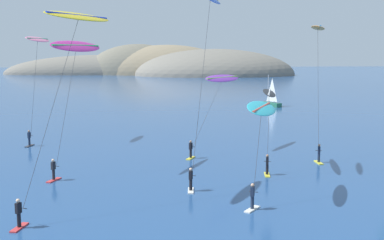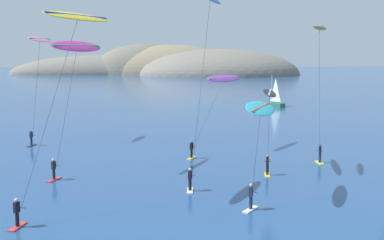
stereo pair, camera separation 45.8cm
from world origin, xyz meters
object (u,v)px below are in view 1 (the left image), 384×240
(kitesurfer_orange, at_px, (318,39))
(kitesurfer_yellow, at_px, (75,28))
(kitesurfer_black, at_px, (269,99))
(kitesurfer_blue, at_px, (209,14))
(kitesurfer_purple, at_px, (220,83))
(kitesurfer_magenta, at_px, (75,54))
(kitesurfer_pink, at_px, (37,48))
(kitesurfer_cyan, at_px, (261,114))
(sailboat_near, at_px, (268,103))

(kitesurfer_orange, bearing_deg, kitesurfer_yellow, -147.27)
(kitesurfer_black, relative_size, kitesurfer_blue, 0.47)
(kitesurfer_purple, xyz_separation_m, kitesurfer_magenta, (-13.18, -8.00, 2.92))
(kitesurfer_black, distance_m, kitesurfer_orange, 10.41)
(kitesurfer_purple, distance_m, kitesurfer_pink, 20.19)
(kitesurfer_cyan, height_order, kitesurfer_yellow, kitesurfer_yellow)
(kitesurfer_magenta, xyz_separation_m, kitesurfer_yellow, (1.16, -8.13, 1.70))
(kitesurfer_magenta, bearing_deg, kitesurfer_purple, 31.24)
(kitesurfer_pink, bearing_deg, kitesurfer_black, -34.70)
(kitesurfer_purple, height_order, kitesurfer_magenta, kitesurfer_magenta)
(kitesurfer_cyan, xyz_separation_m, kitesurfer_orange, (9.10, 14.50, 5.25))
(kitesurfer_pink, xyz_separation_m, kitesurfer_yellow, (6.97, -21.97, 1.12))
(kitesurfer_orange, height_order, kitesurfer_yellow, kitesurfer_yellow)
(kitesurfer_orange, relative_size, kitesurfer_magenta, 1.15)
(kitesurfer_purple, distance_m, kitesurfer_cyan, 17.15)
(kitesurfer_pink, relative_size, kitesurfer_magenta, 1.07)
(kitesurfer_cyan, xyz_separation_m, kitesurfer_blue, (-2.58, 6.59, 6.89))
(kitesurfer_orange, height_order, kitesurfer_magenta, kitesurfer_orange)
(kitesurfer_magenta, bearing_deg, kitesurfer_orange, 13.62)
(kitesurfer_orange, relative_size, kitesurfer_blue, 0.86)
(sailboat_near, relative_size, kitesurfer_purple, 0.71)
(kitesurfer_purple, bearing_deg, kitesurfer_black, -74.23)
(kitesurfer_purple, relative_size, kitesurfer_blue, 0.56)
(sailboat_near, relative_size, kitesurfer_orange, 0.46)
(kitesurfer_cyan, height_order, kitesurfer_orange, kitesurfer_orange)
(kitesurfer_black, height_order, kitesurfer_pink, kitesurfer_pink)
(kitesurfer_orange, bearing_deg, kitesurfer_blue, -145.91)
(sailboat_near, height_order, kitesurfer_black, kitesurfer_black)
(kitesurfer_orange, bearing_deg, kitesurfer_magenta, -166.38)
(kitesurfer_purple, bearing_deg, kitesurfer_yellow, -126.72)
(kitesurfer_orange, xyz_separation_m, kitesurfer_yellow, (-20.99, -13.49, 0.29))
(sailboat_near, relative_size, kitesurfer_pink, 0.49)
(kitesurfer_purple, height_order, kitesurfer_blue, kitesurfer_blue)
(kitesurfer_black, relative_size, kitesurfer_magenta, 0.63)
(kitesurfer_yellow, height_order, kitesurfer_blue, kitesurfer_blue)
(kitesurfer_purple, bearing_deg, kitesurfer_orange, -16.35)
(sailboat_near, bearing_deg, kitesurfer_yellow, -116.70)
(kitesurfer_orange, bearing_deg, kitesurfer_purple, 163.65)
(kitesurfer_black, distance_m, kitesurfer_yellow, 17.07)
(kitesurfer_blue, bearing_deg, kitesurfer_magenta, 166.37)
(kitesurfer_purple, bearing_deg, kitesurfer_pink, 162.90)
(sailboat_near, bearing_deg, kitesurfer_blue, -110.23)
(kitesurfer_pink, relative_size, kitesurfer_orange, 0.93)
(kitesurfer_black, bearing_deg, kitesurfer_cyan, -108.57)
(kitesurfer_purple, xyz_separation_m, kitesurfer_pink, (-19.00, 5.85, 3.50))
(kitesurfer_black, bearing_deg, kitesurfer_blue, -164.69)
(kitesurfer_cyan, distance_m, kitesurfer_orange, 17.90)
(kitesurfer_purple, height_order, kitesurfer_black, kitesurfer_purple)
(kitesurfer_pink, distance_m, kitesurfer_blue, 23.23)
(kitesurfer_purple, relative_size, kitesurfer_magenta, 0.74)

